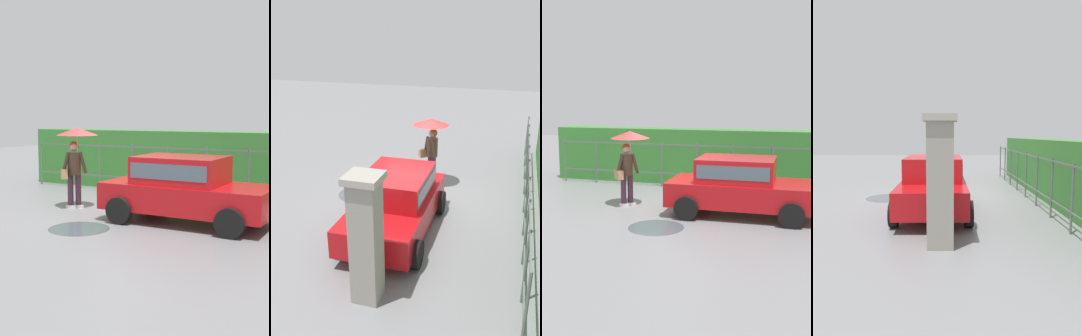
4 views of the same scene
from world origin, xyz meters
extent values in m
plane|color=slate|center=(0.00, 0.00, 0.00)|extent=(40.00, 40.00, 0.00)
cube|color=#B71116|center=(1.87, -0.08, 0.58)|extent=(3.72, 1.68, 0.60)
cube|color=#B71116|center=(1.72, -0.09, 1.18)|extent=(1.92, 1.46, 0.60)
cube|color=#4C5B66|center=(1.72, -0.09, 1.20)|extent=(1.76, 1.48, 0.33)
cylinder|color=black|center=(3.11, 0.77, 0.30)|extent=(0.60, 0.19, 0.60)
cylinder|color=black|center=(3.13, -0.91, 0.30)|extent=(0.60, 0.19, 0.60)
cylinder|color=black|center=(0.61, 0.74, 0.30)|extent=(0.60, 0.19, 0.60)
cylinder|color=black|center=(0.63, -0.94, 0.30)|extent=(0.60, 0.19, 0.60)
cube|color=red|center=(0.01, 0.45, 0.73)|extent=(0.06, 0.20, 0.16)
cube|color=red|center=(0.02, -0.65, 0.73)|extent=(0.06, 0.20, 0.16)
cylinder|color=#47283D|center=(-1.26, 0.11, 0.43)|extent=(0.15, 0.15, 0.86)
cylinder|color=#47283D|center=(-1.41, -0.02, 0.43)|extent=(0.15, 0.15, 0.86)
cube|color=white|center=(-1.22, 0.07, 0.04)|extent=(0.26, 0.10, 0.08)
cube|color=white|center=(-1.37, -0.06, 0.04)|extent=(0.26, 0.10, 0.08)
cylinder|color=#473828|center=(-1.33, 0.05, 1.15)|extent=(0.34, 0.34, 0.58)
sphere|color=#DBAD89|center=(-1.33, 0.05, 1.58)|extent=(0.22, 0.22, 0.22)
sphere|color=olive|center=(-1.35, 0.07, 1.60)|extent=(0.25, 0.25, 0.25)
cylinder|color=#473828|center=(-1.11, 0.14, 1.18)|extent=(0.23, 0.22, 0.56)
cylinder|color=#473828|center=(-1.44, -0.16, 1.18)|extent=(0.23, 0.22, 0.56)
cylinder|color=#B2B2B7|center=(-1.21, 0.03, 1.50)|extent=(0.02, 0.02, 0.77)
cone|color=red|center=(-1.21, 0.03, 1.98)|extent=(1.05, 1.05, 0.19)
cube|color=tan|center=(-1.45, -0.22, 0.91)|extent=(0.35, 0.36, 0.24)
cube|color=gray|center=(4.26, 0.17, 1.15)|extent=(0.48, 0.48, 2.30)
cube|color=#9E998E|center=(4.26, 0.17, 2.36)|extent=(0.60, 0.60, 0.12)
cylinder|color=#59605B|center=(-4.88, 2.85, 0.75)|extent=(0.05, 0.05, 1.50)
cylinder|color=#59605B|center=(-3.67, 2.85, 0.75)|extent=(0.05, 0.05, 1.50)
cylinder|color=#59605B|center=(-2.45, 2.85, 0.75)|extent=(0.05, 0.05, 1.50)
cylinder|color=#59605B|center=(-1.24, 2.85, 0.75)|extent=(0.05, 0.05, 1.50)
cylinder|color=#59605B|center=(-0.03, 2.85, 0.75)|extent=(0.05, 0.05, 1.50)
cylinder|color=#59605B|center=(1.18, 2.85, 0.75)|extent=(0.05, 0.05, 1.50)
cylinder|color=#59605B|center=(2.39, 2.85, 0.75)|extent=(0.05, 0.05, 1.50)
cylinder|color=#59605B|center=(3.61, 2.85, 0.75)|extent=(0.05, 0.05, 1.50)
cylinder|color=#59605B|center=(4.82, 2.85, 0.75)|extent=(0.05, 0.05, 1.50)
cube|color=#59605B|center=(-0.03, 2.85, 1.42)|extent=(9.70, 0.03, 0.04)
cube|color=#59605B|center=(-0.03, 2.85, 0.45)|extent=(9.70, 0.03, 0.04)
cylinder|color=#4C545B|center=(0.13, -1.73, 0.00)|extent=(1.30, 1.30, 0.00)
camera|label=1|loc=(5.94, -9.49, 2.37)|focal=49.87mm
camera|label=2|loc=(9.53, 2.45, 4.70)|focal=40.86mm
camera|label=3|loc=(3.33, -11.01, 2.97)|focal=46.96mm
camera|label=4|loc=(9.52, 0.33, 2.07)|focal=31.33mm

